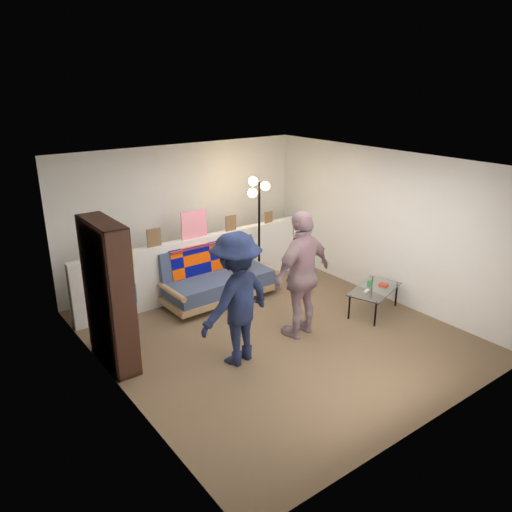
{
  "coord_description": "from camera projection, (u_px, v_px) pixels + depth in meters",
  "views": [
    {
      "loc": [
        -3.94,
        -4.91,
        3.43
      ],
      "look_at": [
        0.0,
        0.4,
        1.05
      ],
      "focal_mm": 35.0,
      "sensor_mm": 36.0,
      "label": 1
    }
  ],
  "objects": [
    {
      "name": "bookshelf",
      "position": [
        109.0,
        300.0,
        6.07
      ],
      "size": [
        0.31,
        0.93,
        1.87
      ],
      "color": "black",
      "rests_on": "ground"
    },
    {
      "name": "floor_lamp",
      "position": [
        258.0,
        210.0,
        8.34
      ],
      "size": [
        0.44,
        0.37,
        1.88
      ],
      "color": "black",
      "rests_on": "ground"
    },
    {
      "name": "room_shell",
      "position": [
        253.0,
        212.0,
        6.87
      ],
      "size": [
        4.6,
        5.05,
        2.45
      ],
      "color": "silver",
      "rests_on": "ground"
    },
    {
      "name": "half_wall_ledge",
      "position": [
        206.0,
        264.0,
        8.27
      ],
      "size": [
        4.45,
        0.15,
        1.0
      ],
      "primitive_type": "cube",
      "color": "silver",
      "rests_on": "ground"
    },
    {
      "name": "person_right",
      "position": [
        302.0,
        274.0,
        6.78
      ],
      "size": [
        1.1,
        0.58,
        1.79
      ],
      "primitive_type": "imported",
      "rotation": [
        0.0,
        0.0,
        3.28
      ],
      "color": "#C47F90",
      "rests_on": "ground"
    },
    {
      "name": "futon_sofa",
      "position": [
        218.0,
        277.0,
        8.08
      ],
      "size": [
        1.88,
        0.95,
        0.8
      ],
      "color": "#A87F52",
      "rests_on": "ground"
    },
    {
      "name": "coffee_table",
      "position": [
        374.0,
        290.0,
        7.6
      ],
      "size": [
        1.05,
        0.78,
        0.49
      ],
      "color": "black",
      "rests_on": "ground"
    },
    {
      "name": "person_left",
      "position": [
        236.0,
        299.0,
        6.13
      ],
      "size": [
        1.22,
        0.87,
        1.71
      ],
      "primitive_type": "imported",
      "rotation": [
        0.0,
        0.0,
        3.37
      ],
      "color": "black",
      "rests_on": "ground"
    },
    {
      "name": "ledge_decor",
      "position": [
        193.0,
        228.0,
        7.9
      ],
      "size": [
        2.97,
        0.02,
        0.45
      ],
      "color": "brown",
      "rests_on": "half_wall_ledge"
    },
    {
      "name": "ground",
      "position": [
        273.0,
        333.0,
        7.08
      ],
      "size": [
        5.0,
        5.0,
        0.0
      ],
      "primitive_type": "plane",
      "color": "brown",
      "rests_on": "ground"
    }
  ]
}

